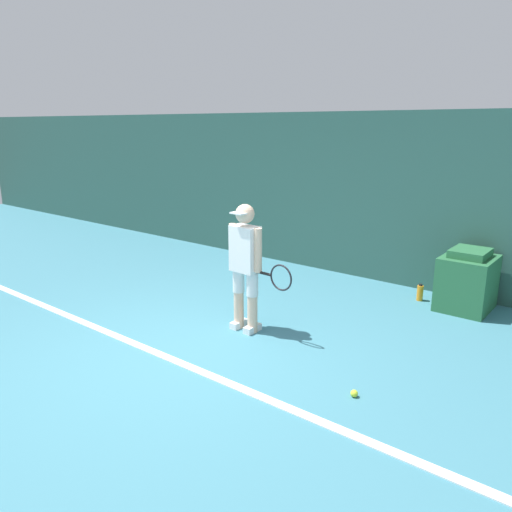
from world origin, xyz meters
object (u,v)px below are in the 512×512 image
Objects in this scene: tennis_ball at (354,393)px; water_bottle at (420,293)px; tennis_player at (246,263)px; covered_chair at (467,281)px.

tennis_ball is 2.91m from water_bottle.
tennis_player is at bearing 161.91° from tennis_ball.
tennis_player is at bearing -118.36° from water_bottle.
water_bottle is at bearing -173.62° from covered_chair.
water_bottle is at bearing 64.51° from tennis_player.
water_bottle is (1.24, 2.30, -0.72)m from tennis_player.
tennis_player is 1.86× the size of covered_chair.
covered_chair is at bearing 55.19° from tennis_player.
tennis_player is 3.02m from covered_chair.
tennis_player reaches higher than covered_chair.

